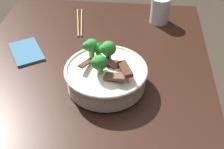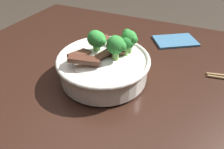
# 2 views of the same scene
# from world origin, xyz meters

# --- Properties ---
(dining_table) EXTENTS (1.12, 0.83, 0.79)m
(dining_table) POSITION_xyz_m (0.00, 0.00, 0.62)
(dining_table) COLOR black
(dining_table) RESTS_ON ground
(rice_bowl) EXTENTS (0.25, 0.25, 0.14)m
(rice_bowl) POSITION_xyz_m (-0.02, -0.07, 0.84)
(rice_bowl) COLOR silver
(rice_bowl) RESTS_ON dining_table
(folded_napkin) EXTENTS (0.18, 0.16, 0.01)m
(folded_napkin) POSITION_xyz_m (0.13, 0.24, 0.79)
(folded_napkin) COLOR #386689
(folded_napkin) RESTS_ON dining_table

